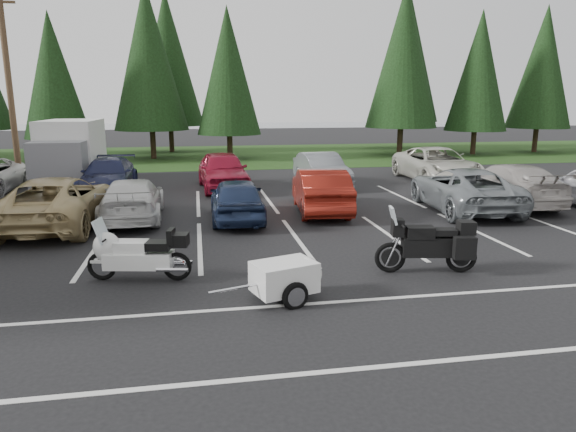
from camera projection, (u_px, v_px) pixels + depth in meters
The scene contains 27 objects.
ground at pixel (287, 252), 13.17m from camera, with size 120.00×120.00×0.00m, color black.
grass_strip at pixel (228, 156), 36.22m from camera, with size 80.00×16.00×0.01m, color #1B3511.
lake_water at pixel (244, 131), 66.68m from camera, with size 70.00×50.00×0.02m, color slate.
utility_pole at pixel (8, 79), 21.95m from camera, with size 1.60×0.26×9.00m.
box_truck at pixel (68, 153), 23.48m from camera, with size 2.40×5.60×2.90m, color silver, non-canonical shape.
stall_markings at pixel (275, 232), 15.09m from camera, with size 32.00×16.00×0.01m, color silver.
conifer_3 at pixel (53, 75), 30.76m from camera, with size 3.87×3.87×9.02m.
conifer_4 at pixel (148, 57), 32.87m from camera, with size 4.80×4.80×11.17m.
conifer_5 at pixel (228, 71), 32.68m from camera, with size 4.14×4.14×9.63m.
conifer_6 at pixel (404, 57), 34.98m from camera, with size 4.93×4.93×11.48m.
conifer_7 at pixel (479, 71), 35.83m from camera, with size 4.27×4.27×9.94m.
conifer_8 at pixel (543, 67), 37.46m from camera, with size 4.53×4.53×10.56m.
conifer_back_b at pixel (168, 59), 37.41m from camera, with size 4.97×4.97×11.58m.
conifer_back_c at pixel (405, 52), 39.66m from camera, with size 5.50×5.50×12.81m.
car_near_2 at pixel (57, 202), 15.66m from camera, with size 2.58×5.59×1.55m, color tan.
car_near_3 at pixel (132, 199), 16.58m from camera, with size 1.88×4.63×1.34m, color silver.
car_near_4 at pixel (237, 199), 16.52m from camera, with size 1.66×4.11×1.40m, color #1B2745.
car_near_5 at pixel (321, 190), 17.77m from camera, with size 1.61×4.62×1.52m, color maroon.
car_near_6 at pixel (463, 189), 18.05m from camera, with size 2.50×5.42×1.51m, color gray.
car_near_7 at pixel (508, 184), 19.05m from camera, with size 2.14×5.26×1.53m, color #ADA59E.
car_far_1 at pixel (108, 176), 21.60m from camera, with size 1.98×4.87×1.41m, color #181D3E.
car_far_2 at pixel (223, 171), 22.31m from camera, with size 1.94×4.81×1.64m, color maroon.
car_far_3 at pixel (321, 170), 23.20m from camera, with size 1.57×4.50×1.48m, color slate.
car_far_4 at pixel (437, 165), 24.48m from camera, with size 2.67×5.80×1.61m, color beige.
touring_motorcycle at pixel (138, 250), 10.93m from camera, with size 2.48×0.76×1.38m, color silver, non-canonical shape.
cargo_trailer at pixel (284, 281), 9.89m from camera, with size 1.70×0.96×0.79m, color white, non-canonical shape.
adventure_motorcycle at pixel (427, 239), 11.42m from camera, with size 2.54×0.88×1.54m, color black, non-canonical shape.
Camera 1 is at (-2.19, -12.46, 3.79)m, focal length 32.00 mm.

